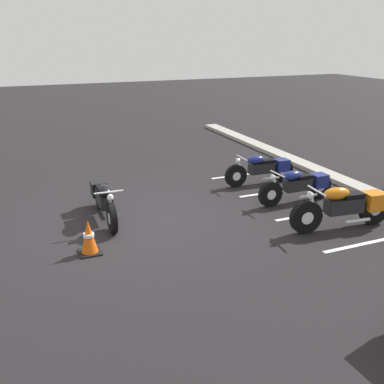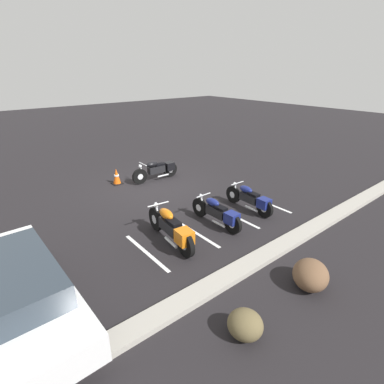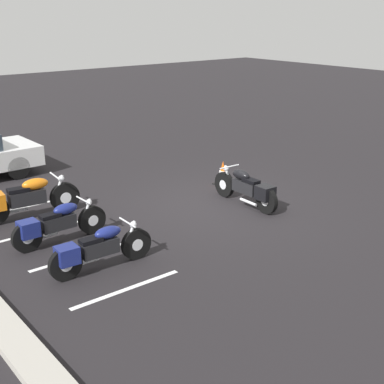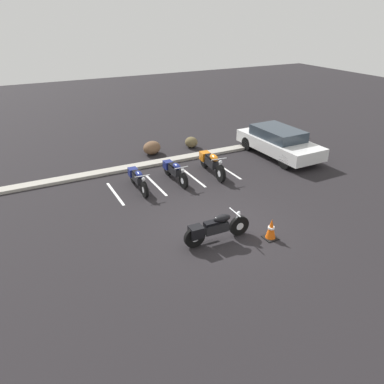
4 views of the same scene
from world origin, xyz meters
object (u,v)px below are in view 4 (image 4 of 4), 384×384
object	(u,v)px
landscape_rock_1	(152,148)
traffic_cone	(271,229)
parked_bike_0	(137,178)
parked_bike_1	(174,170)
car_white	(279,142)
landscape_rock_0	(191,142)
parked_bike_2	(211,162)
motorcycle_black_featured	(214,228)

from	to	relation	value
landscape_rock_1	traffic_cone	xyz separation A→B (m)	(0.44, -8.43, 0.00)
parked_bike_0	landscape_rock_1	bearing A→B (deg)	152.25
parked_bike_1	traffic_cone	world-z (taller)	parked_bike_1
car_white	traffic_cone	size ratio (longest dim) A/B	6.57
parked_bike_1	landscape_rock_0	world-z (taller)	parked_bike_1
parked_bike_1	landscape_rock_0	xyz separation A→B (m)	(2.43, 3.26, -0.16)
parked_bike_1	landscape_rock_1	size ratio (longest dim) A/B	2.23
parked_bike_2	landscape_rock_0	distance (m)	3.39
parked_bike_1	car_white	bearing A→B (deg)	92.73
parked_bike_0	landscape_rock_0	distance (m)	5.20
parked_bike_1	parked_bike_2	size ratio (longest dim) A/B	0.88
parked_bike_1	car_white	distance (m)	5.52
parked_bike_0	traffic_cone	world-z (taller)	parked_bike_0
parked_bike_0	parked_bike_1	size ratio (longest dim) A/B	1.00
landscape_rock_0	traffic_cone	xyz separation A→B (m)	(-1.65, -8.43, 0.05)
parked_bike_0	landscape_rock_0	bearing A→B (deg)	131.82
motorcycle_black_featured	landscape_rock_0	distance (m)	8.45
parked_bike_2	car_white	distance (m)	3.86
traffic_cone	car_white	bearing A→B (deg)	49.55
parked_bike_1	car_white	xyz separation A→B (m)	(5.50, 0.36, 0.25)
parked_bike_2	traffic_cone	world-z (taller)	parked_bike_2
motorcycle_black_featured	landscape_rock_1	xyz separation A→B (m)	(1.15, 7.81, -0.14)
car_white	landscape_rock_1	world-z (taller)	car_white
landscape_rock_1	parked_bike_0	bearing A→B (deg)	-119.79
parked_bike_2	landscape_rock_0	world-z (taller)	parked_bike_2
parked_bike_0	parked_bike_1	xyz separation A→B (m)	(1.56, 0.06, 0.00)
parked_bike_0	landscape_rock_1	world-z (taller)	parked_bike_0
motorcycle_black_featured	parked_bike_1	xyz separation A→B (m)	(0.81, 4.55, -0.02)
parked_bike_0	traffic_cone	size ratio (longest dim) A/B	3.07
landscape_rock_0	car_white	bearing A→B (deg)	-43.33
motorcycle_black_featured	parked_bike_0	xyz separation A→B (m)	(-0.75, 4.48, -0.02)
landscape_rock_1	traffic_cone	size ratio (longest dim) A/B	1.39
parked_bike_0	parked_bike_2	world-z (taller)	parked_bike_2
motorcycle_black_featured	parked_bike_2	bearing A→B (deg)	62.84
parked_bike_0	landscape_rock_1	distance (m)	3.83
parked_bike_1	landscape_rock_1	bearing A→B (deg)	172.90
motorcycle_black_featured	parked_bike_2	world-z (taller)	parked_bike_2
parked_bike_2	parked_bike_1	bearing A→B (deg)	-85.38
parked_bike_0	landscape_rock_1	xyz separation A→B (m)	(1.90, 3.32, -0.12)
parked_bike_1	car_white	world-z (taller)	car_white
traffic_cone	parked_bike_0	bearing A→B (deg)	114.62
car_white	landscape_rock_1	bearing A→B (deg)	-120.44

